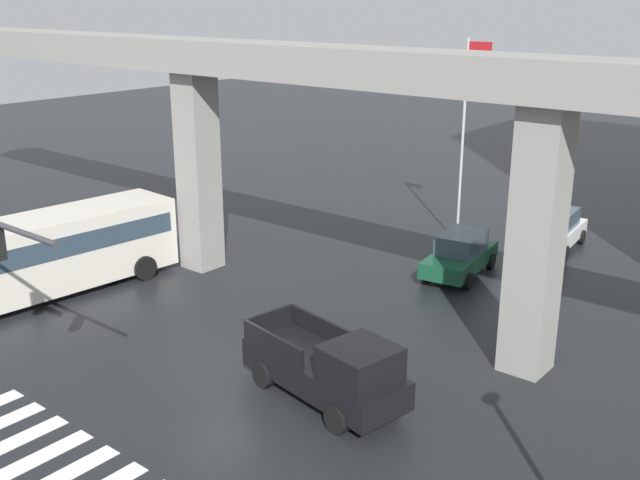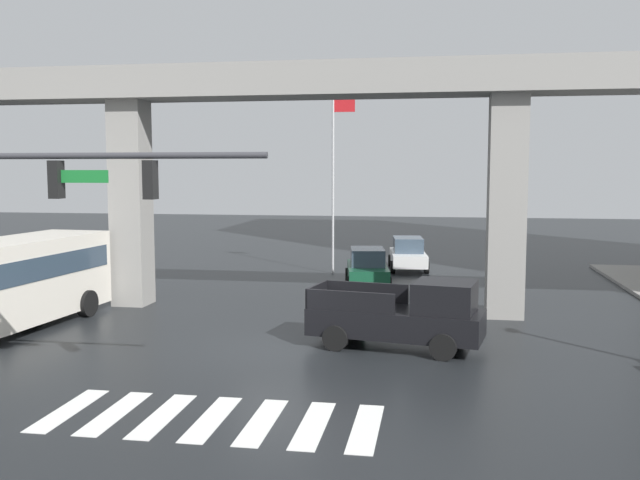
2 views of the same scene
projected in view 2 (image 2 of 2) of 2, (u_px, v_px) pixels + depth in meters
ground_plane at (275, 349)px, 20.81m from camera, size 120.00×120.00×0.00m
crosswalk_stripes at (212, 419)px, 14.94m from camera, size 7.15×2.80×0.01m
elevated_overpass at (310, 101)px, 25.78m from camera, size 55.49×2.18×9.15m
pickup_truck at (406, 316)px, 20.72m from camera, size 5.36×2.77×2.08m
sedan_dark_green at (367, 267)px, 32.03m from camera, size 2.43×4.51×1.72m
sedan_white at (408, 254)px, 37.22m from camera, size 2.31×4.47×1.72m
traffic_signal_mast at (10, 203)px, 15.71m from camera, size 8.69×0.32×6.20m
flagpole at (335, 170)px, 35.41m from camera, size 1.16×0.12×9.03m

